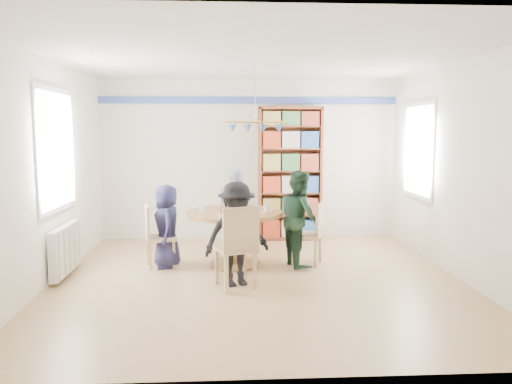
{
  "coord_description": "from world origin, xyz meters",
  "views": [
    {
      "loc": [
        -0.36,
        -6.0,
        1.83
      ],
      "look_at": [
        0.0,
        0.4,
        1.05
      ],
      "focal_mm": 35.0,
      "sensor_mm": 36.0,
      "label": 1
    }
  ],
  "objects": [
    {
      "name": "chair_far",
      "position": [
        -0.26,
        1.68,
        0.53
      ],
      "size": [
        0.45,
        0.45,
        0.97
      ],
      "color": "tan",
      "rests_on": "ground"
    },
    {
      "name": "person_near",
      "position": [
        -0.26,
        -0.2,
        0.62
      ],
      "size": [
        0.92,
        0.72,
        1.24
      ],
      "primitive_type": "imported",
      "rotation": [
        0.0,
        0.0,
        0.37
      ],
      "color": "black",
      "rests_on": "ground"
    },
    {
      "name": "person_left",
      "position": [
        -1.19,
        0.68,
        0.56
      ],
      "size": [
        0.47,
        0.61,
        1.12
      ],
      "primitive_type": "imported",
      "rotation": [
        0.0,
        0.0,
        -1.35
      ],
      "color": "#191938",
      "rests_on": "ground"
    },
    {
      "name": "tableware",
      "position": [
        -0.3,
        0.71,
        0.81
      ],
      "size": [
        1.03,
        1.03,
        0.27
      ],
      "color": "white",
      "rests_on": "dining_table"
    },
    {
      "name": "dining_table",
      "position": [
        -0.27,
        0.68,
        0.56
      ],
      "size": [
        1.3,
        1.3,
        0.75
      ],
      "color": "brown",
      "rests_on": "ground"
    },
    {
      "name": "ground",
      "position": [
        0.0,
        0.0,
        0.0
      ],
      "size": [
        5.0,
        5.0,
        0.0
      ],
      "primitive_type": "plane",
      "color": "#A68457"
    },
    {
      "name": "chair_near",
      "position": [
        -0.25,
        -0.33,
        0.54
      ],
      "size": [
        0.55,
        0.55,
        0.98
      ],
      "color": "tan",
      "rests_on": "ground"
    },
    {
      "name": "person_right",
      "position": [
        0.61,
        0.67,
        0.65
      ],
      "size": [
        0.63,
        0.74,
        1.31
      ],
      "primitive_type": "imported",
      "rotation": [
        0.0,
        0.0,
        1.81
      ],
      "color": "black",
      "rests_on": "ground"
    },
    {
      "name": "person_far",
      "position": [
        -0.25,
        1.57,
        0.63
      ],
      "size": [
        0.49,
        0.35,
        1.27
      ],
      "primitive_type": "imported",
      "rotation": [
        0.0,
        0.0,
        3.25
      ],
      "color": "gray",
      "rests_on": "ground"
    },
    {
      "name": "radiator",
      "position": [
        -2.42,
        0.3,
        0.35
      ],
      "size": [
        0.12,
        1.0,
        0.6
      ],
      "color": "silver",
      "rests_on": "ground"
    },
    {
      "name": "chair_right",
      "position": [
        0.79,
        0.68,
        0.47
      ],
      "size": [
        0.5,
        0.5,
        0.86
      ],
      "color": "tan",
      "rests_on": "ground"
    },
    {
      "name": "chair_left",
      "position": [
        -1.34,
        0.64,
        0.47
      ],
      "size": [
        0.46,
        0.46,
        0.85
      ],
      "color": "tan",
      "rests_on": "ground"
    },
    {
      "name": "bookshelf",
      "position": [
        0.68,
        2.34,
        1.1
      ],
      "size": [
        1.06,
        0.32,
        2.23
      ],
      "color": "brown",
      "rests_on": "ground"
    },
    {
      "name": "room_shell",
      "position": [
        -0.26,
        0.87,
        1.65
      ],
      "size": [
        5.0,
        5.0,
        5.0
      ],
      "color": "white",
      "rests_on": "ground"
    }
  ]
}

